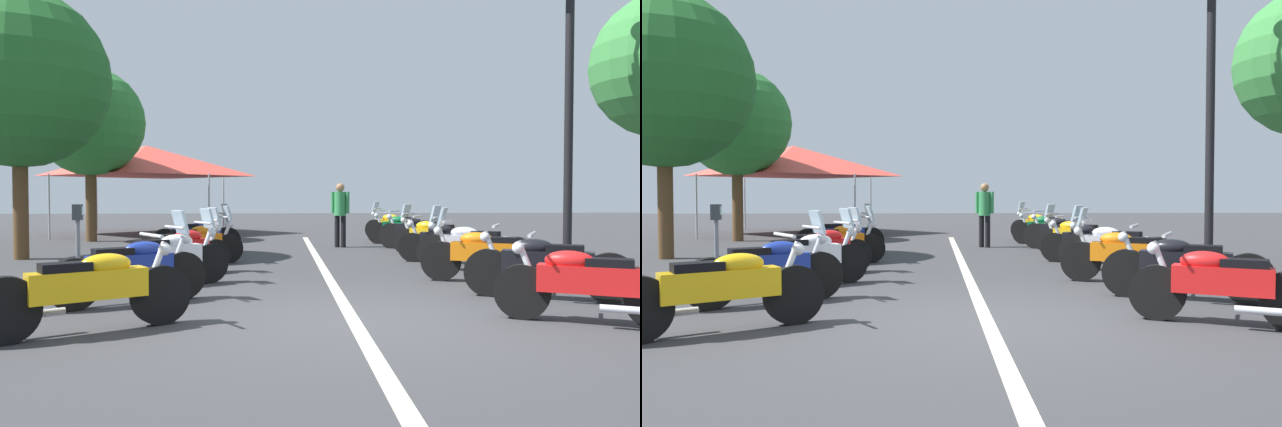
{
  "view_description": "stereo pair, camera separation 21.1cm",
  "coord_description": "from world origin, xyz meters",
  "views": [
    {
      "loc": [
        -6.81,
        0.82,
        1.43
      ],
      "look_at": [
        5.82,
        0.0,
        1.03
      ],
      "focal_mm": 34.33,
      "sensor_mm": 36.0,
      "label": 1
    },
    {
      "loc": [
        -6.81,
        0.61,
        1.43
      ],
      "look_at": [
        5.82,
        0.0,
        1.03
      ],
      "focal_mm": 34.33,
      "sensor_mm": 36.0,
      "label": 2
    }
  ],
  "objects": [
    {
      "name": "lane_centre_stripe",
      "position": [
        4.2,
        0.0,
        0.0
      ],
      "size": [
        18.52,
        0.16,
        0.01
      ],
      "primitive_type": "cube",
      "color": "beige",
      "rests_on": "ground_plane"
    },
    {
      "name": "motorcycle_right_row_4",
      "position": [
        5.64,
        -2.65,
        0.45
      ],
      "size": [
        1.16,
        1.97,
        0.99
      ],
      "rotation": [
        0.0,
        0.0,
        1.09
      ],
      "color": "black",
      "rests_on": "ground_plane"
    },
    {
      "name": "motorcycle_left_row_4",
      "position": [
        5.72,
        2.53,
        0.46
      ],
      "size": [
        0.97,
        1.94,
        1.19
      ],
      "rotation": [
        0.0,
        0.0,
        -1.19
      ],
      "color": "black",
      "rests_on": "ground_plane"
    },
    {
      "name": "motorcycle_right_row_8",
      "position": [
        12.04,
        -2.74,
        0.47
      ],
      "size": [
        1.2,
        1.8,
        1.21
      ],
      "rotation": [
        0.0,
        0.0,
        1.01
      ],
      "color": "black",
      "rests_on": "ground_plane"
    },
    {
      "name": "bystander_0",
      "position": [
        9.63,
        -0.8,
        1.02
      ],
      "size": [
        0.32,
        0.48,
        1.73
      ],
      "rotation": [
        0.0,
        0.0,
        5.8
      ],
      "color": "black",
      "rests_on": "ground_plane"
    },
    {
      "name": "motorcycle_left_row_0",
      "position": [
        -0.45,
        2.77,
        0.46
      ],
      "size": [
        1.29,
        1.92,
        1.01
      ],
      "rotation": [
        0.0,
        0.0,
        -1.01
      ],
      "color": "black",
      "rests_on": "ground_plane"
    },
    {
      "name": "motorcycle_left_row_2",
      "position": [
        2.74,
        2.57,
        0.46
      ],
      "size": [
        1.2,
        1.85,
        1.21
      ],
      "rotation": [
        0.0,
        0.0,
        -1.02
      ],
      "color": "black",
      "rests_on": "ground_plane"
    },
    {
      "name": "ground_plane",
      "position": [
        0.0,
        0.0,
        0.0
      ],
      "size": [
        80.0,
        80.0,
        0.0
      ],
      "primitive_type": "plane",
      "color": "#38383A"
    },
    {
      "name": "motorcycle_right_row_6",
      "position": [
        8.78,
        -2.72,
        0.47
      ],
      "size": [
        1.44,
        1.85,
        1.02
      ],
      "rotation": [
        0.0,
        0.0,
        0.93
      ],
      "color": "black",
      "rests_on": "ground_plane"
    },
    {
      "name": "roadside_tree_1",
      "position": [
        7.03,
        6.53,
        3.96
      ],
      "size": [
        3.9,
        3.9,
        5.92
      ],
      "color": "brown",
      "rests_on": "ground_plane"
    },
    {
      "name": "motorcycle_left_row_5",
      "position": [
        7.35,
        2.71,
        0.48
      ],
      "size": [
        1.02,
        1.99,
        1.22
      ],
      "rotation": [
        0.0,
        0.0,
        -1.16
      ],
      "color": "black",
      "rests_on": "ground_plane"
    },
    {
      "name": "parking_meter",
      "position": [
        1.95,
        3.66,
        0.9
      ],
      "size": [
        0.2,
        0.15,
        1.29
      ],
      "rotation": [
        0.0,
        0.0,
        -1.43
      ],
      "color": "slate",
      "rests_on": "ground_plane"
    },
    {
      "name": "motorcycle_left_row_3",
      "position": [
        4.13,
        2.6,
        0.46
      ],
      "size": [
        1.21,
        1.78,
        1.19
      ],
      "rotation": [
        0.0,
        0.0,
        -1.0
      ],
      "color": "black",
      "rests_on": "ground_plane"
    },
    {
      "name": "motorcycle_right_row_1",
      "position": [
        1.22,
        -2.76,
        0.47
      ],
      "size": [
        1.14,
        2.04,
        1.01
      ],
      "rotation": [
        0.0,
        0.0,
        1.11
      ],
      "color": "black",
      "rests_on": "ground_plane"
    },
    {
      "name": "event_tent",
      "position": [
        15.7,
        5.65,
        2.65
      ],
      "size": [
        5.62,
        5.62,
        3.2
      ],
      "color": "#E54C3F",
      "rests_on": "ground_plane"
    },
    {
      "name": "motorcycle_right_row_0",
      "position": [
        -0.33,
        -2.52,
        0.45
      ],
      "size": [
        1.09,
        1.81,
        0.99
      ],
      "rotation": [
        0.0,
        0.0,
        1.07
      ],
      "color": "black",
      "rests_on": "ground_plane"
    },
    {
      "name": "motorcycle_left_row_1",
      "position": [
        1.22,
        2.74,
        0.47
      ],
      "size": [
        1.21,
        1.83,
        1.21
      ],
      "rotation": [
        0.0,
        0.0,
        -1.01
      ],
      "color": "black",
      "rests_on": "ground_plane"
    },
    {
      "name": "street_lamp_twin_globe",
      "position": [
        3.07,
        -3.96,
        3.55
      ],
      "size": [
        0.32,
        1.22,
        5.25
      ],
      "color": "black",
      "rests_on": "ground_plane"
    },
    {
      "name": "motorcycle_right_row_2",
      "position": [
        2.79,
        -2.47,
        0.47
      ],
      "size": [
        1.13,
        2.0,
        1.22
      ],
      "rotation": [
        0.0,
        0.0,
        1.1
      ],
      "color": "black",
      "rests_on": "ground_plane"
    },
    {
      "name": "motorcycle_right_row_7",
      "position": [
        10.38,
        -2.65,
        0.46
      ],
      "size": [
        1.24,
        1.93,
        1.0
      ],
      "rotation": [
        0.0,
        0.0,
        1.03
      ],
      "color": "black",
      "rests_on": "ground_plane"
    },
    {
      "name": "motorcycle_right_row_5",
      "position": [
        7.25,
        -2.73,
        0.46
      ],
      "size": [
        1.41,
        1.73,
        1.2
      ],
      "rotation": [
        0.0,
        0.0,
        0.9
      ],
      "color": "black",
      "rests_on": "ground_plane"
    },
    {
      "name": "roadside_tree_2",
      "position": [
        12.2,
        6.57,
        3.61
      ],
      "size": [
        3.26,
        3.26,
        5.26
      ],
      "color": "brown",
      "rests_on": "ground_plane"
    },
    {
      "name": "motorcycle_right_row_3",
      "position": [
        4.23,
        -2.71,
        0.48
      ],
      "size": [
        1.39,
        1.89,
        1.23
      ],
      "rotation": [
        0.0,
        0.0,
        0.96
      ],
      "color": "black",
      "rests_on": "ground_plane"
    }
  ]
}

